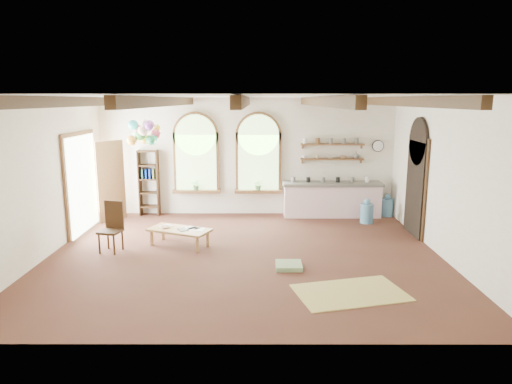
{
  "coord_description": "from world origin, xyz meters",
  "views": [
    {
      "loc": [
        0.25,
        -8.93,
        3.13
      ],
      "look_at": [
        0.24,
        0.6,
        1.2
      ],
      "focal_mm": 32.0,
      "sensor_mm": 36.0,
      "label": 1
    }
  ],
  "objects_px": {
    "kitchen_counter": "(332,199)",
    "side_chair": "(111,237)",
    "balloon_cluster": "(145,133)",
    "coffee_table": "(179,231)"
  },
  "relations": [
    {
      "from": "kitchen_counter",
      "to": "balloon_cluster",
      "type": "relative_size",
      "value": 2.32
    },
    {
      "from": "side_chair",
      "to": "balloon_cluster",
      "type": "distance_m",
      "value": 2.92
    },
    {
      "from": "kitchen_counter",
      "to": "balloon_cluster",
      "type": "distance_m",
      "value": 5.23
    },
    {
      "from": "side_chair",
      "to": "balloon_cluster",
      "type": "relative_size",
      "value": 0.92
    },
    {
      "from": "balloon_cluster",
      "to": "coffee_table",
      "type": "bearing_deg",
      "value": -57.81
    },
    {
      "from": "side_chair",
      "to": "coffee_table",
      "type": "bearing_deg",
      "value": 15.4
    },
    {
      "from": "coffee_table",
      "to": "side_chair",
      "type": "height_order",
      "value": "side_chair"
    },
    {
      "from": "kitchen_counter",
      "to": "side_chair",
      "type": "bearing_deg",
      "value": -149.71
    },
    {
      "from": "kitchen_counter",
      "to": "side_chair",
      "type": "xyz_separation_m",
      "value": [
        -5.09,
        -2.98,
        -0.17
      ]
    },
    {
      "from": "coffee_table",
      "to": "balloon_cluster",
      "type": "bearing_deg",
      "value": 122.19
    }
  ]
}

